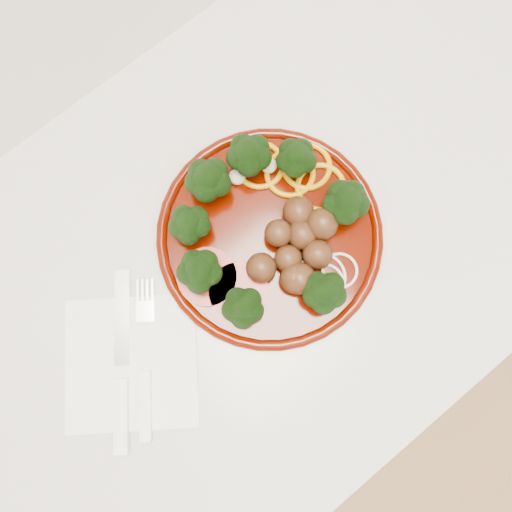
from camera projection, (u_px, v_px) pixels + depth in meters
counter at (247, 291)px, 1.07m from camera, size 2.40×0.60×0.90m
plate at (268, 232)px, 0.61m from camera, size 0.28×0.28×0.07m
napkin at (131, 363)px, 0.60m from camera, size 0.22×0.22×0.00m
knife at (122, 384)px, 0.59m from camera, size 0.14×0.19×0.01m
fork at (145, 386)px, 0.59m from camera, size 0.13×0.16×0.01m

